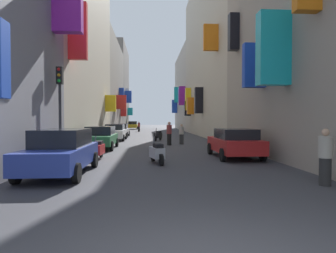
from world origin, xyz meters
name	(u,v)px	position (x,y,z in m)	size (l,w,h in m)	color
ground_plane	(155,136)	(0.00, 30.00, 0.00)	(140.00, 140.00, 0.00)	#38383D
building_left_mid_a	(58,49)	(-8.00, 20.70, 7.55)	(7.04, 17.69, 15.10)	#BCB29E
building_left_mid_b	(97,87)	(-7.99, 37.96, 6.40)	(7.35, 16.83, 12.80)	gray
building_left_mid_c	(111,88)	(-7.99, 53.18, 7.88)	(7.23, 13.63, 15.76)	slate
building_right_mid_a	(241,25)	(7.99, 23.60, 10.75)	(7.21, 12.19, 21.50)	#BCB29E
building_right_mid_b	(213,63)	(7.99, 35.46, 9.44)	(6.86, 11.52, 18.91)	#BCB29E
building_right_mid_c	(195,92)	(7.99, 50.60, 7.07)	(7.04, 18.78, 14.16)	#B2A899
parked_car_blue	(62,151)	(-3.66, 6.84, 0.80)	(1.91, 4.29, 1.54)	navy
parked_car_white	(115,132)	(-3.74, 23.19, 0.77)	(1.92, 4.16, 1.46)	white
parked_car_green	(100,137)	(-3.78, 15.54, 0.75)	(1.98, 4.28, 1.43)	#236638
parked_car_red	(234,142)	(3.52, 10.68, 0.76)	(2.02, 4.04, 1.43)	#B21E1E
parked_car_silver	(120,130)	(-3.83, 28.70, 0.75)	(1.89, 4.37, 1.43)	#B7B7BC
parked_car_yellow	(133,125)	(-3.84, 53.55, 0.80)	(1.99, 4.33, 1.54)	gold
scooter_black	(158,135)	(0.12, 22.34, 0.46)	(0.79, 1.70, 1.13)	black
scooter_red	(98,149)	(-3.06, 10.52, 0.46)	(0.49, 1.89, 1.13)	red
scooter_silver	(157,153)	(-0.33, 9.04, 0.46)	(0.68, 1.75, 1.13)	#ADADB2
pedestrian_crossing	(139,127)	(-2.24, 41.95, 0.76)	(0.48, 0.48, 1.55)	black
pedestrian_near_left	(325,157)	(4.31, 4.60, 0.80)	(0.39, 0.39, 1.62)	#2A2A2A
pedestrian_near_right	(169,133)	(0.80, 17.80, 0.85)	(0.54, 0.54, 1.71)	black
pedestrian_mid_street	(181,134)	(1.80, 18.66, 0.76)	(0.53, 0.53, 1.54)	#313131
traffic_light_near_corner	(60,97)	(-4.59, 9.83, 2.86)	(0.26, 0.34, 4.19)	#2D2D2D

